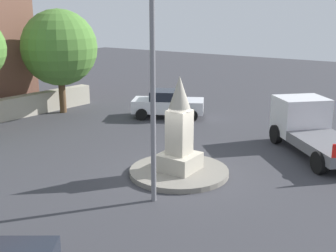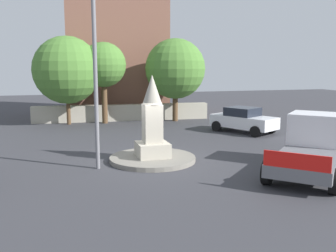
{
  "view_description": "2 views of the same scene",
  "coord_description": "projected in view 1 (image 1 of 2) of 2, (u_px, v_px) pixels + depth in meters",
  "views": [
    {
      "loc": [
        -7.98,
        12.48,
        5.86
      ],
      "look_at": [
        0.22,
        0.4,
        1.9
      ],
      "focal_mm": 45.88,
      "sensor_mm": 36.0,
      "label": 1
    },
    {
      "loc": [
        -15.33,
        3.84,
        4.02
      ],
      "look_at": [
        -0.6,
        -0.51,
        1.58
      ],
      "focal_mm": 40.76,
      "sensor_mm": 36.0,
      "label": 2
    }
  ],
  "objects": [
    {
      "name": "ground_plane",
      "position": [
        179.0,
        174.0,
        15.83
      ],
      "size": [
        80.0,
        80.0,
        0.0
      ],
      "primitive_type": "plane",
      "color": "#38383D"
    },
    {
      "name": "traffic_island",
      "position": [
        179.0,
        172.0,
        15.8
      ],
      "size": [
        3.65,
        3.65,
        0.19
      ],
      "primitive_type": "cylinder",
      "color": "gray",
      "rests_on": "ground"
    },
    {
      "name": "monument",
      "position": [
        179.0,
        132.0,
        15.4
      ],
      "size": [
        1.31,
        1.31,
        3.46
      ],
      "color": "#B2AA99",
      "rests_on": "traffic_island"
    },
    {
      "name": "streetlamp",
      "position": [
        153.0,
        56.0,
        12.44
      ],
      "size": [
        2.98,
        0.28,
        7.53
      ],
      "color": "slate",
      "rests_on": "ground"
    },
    {
      "name": "car_white_waiting",
      "position": [
        168.0,
        104.0,
        24.04
      ],
      "size": [
        4.27,
        3.36,
        1.52
      ],
      "color": "silver",
      "rests_on": "ground"
    },
    {
      "name": "truck_white_approaching",
      "position": [
        311.0,
        127.0,
        18.37
      ],
      "size": [
        5.21,
        5.24,
        2.1
      ],
      "color": "silver",
      "rests_on": "ground"
    },
    {
      "name": "tree_near_wall",
      "position": [
        59.0,
        48.0,
        24.39
      ],
      "size": [
        4.32,
        4.32,
        5.94
      ],
      "color": "brown",
      "rests_on": "ground"
    }
  ]
}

